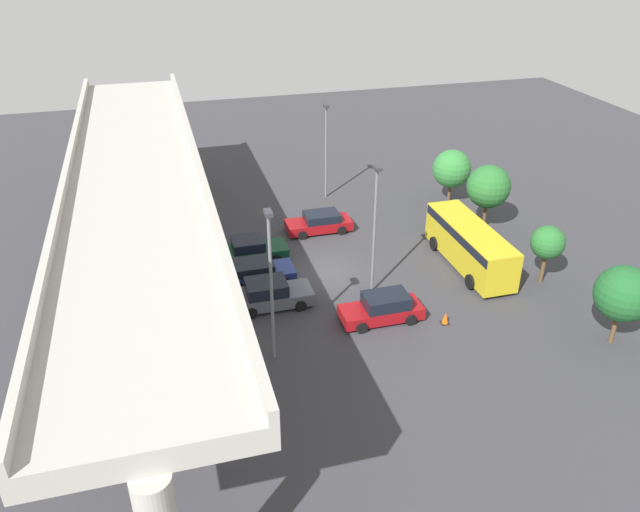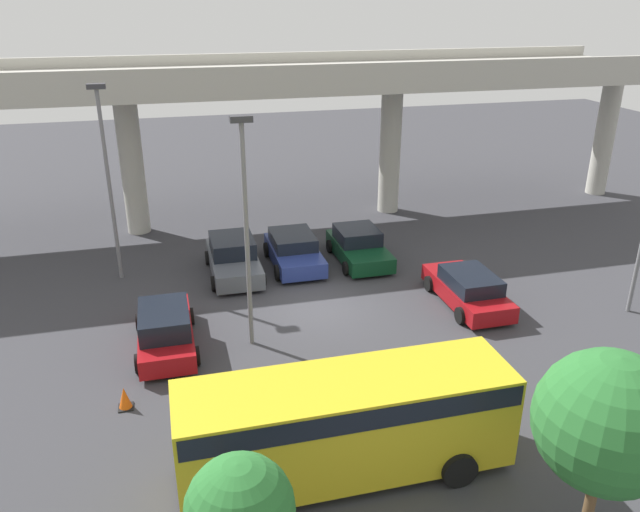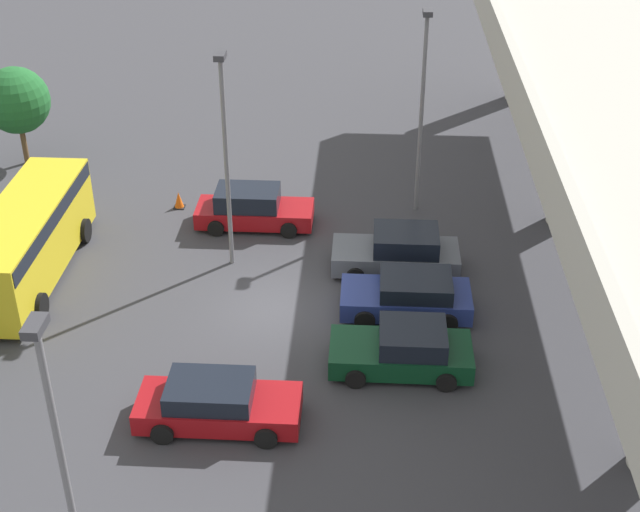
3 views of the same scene
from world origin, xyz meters
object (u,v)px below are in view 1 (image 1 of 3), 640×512
tree_front_right (489,187)px  parked_car_0 (383,308)px  lamp_post_by_overpass (375,221)px  tree_front_left (623,294)px  parked_car_2 (257,272)px  tree_front_far_right (452,169)px  parked_car_3 (252,250)px  lamp_post_mid_lot (271,276)px  tree_front_centre (548,243)px  lamp_post_near_aisle (326,144)px  parked_car_4 (319,223)px  parked_car_1 (271,294)px  shuttle_bus (470,243)px  traffic_cone (445,318)px

tree_front_right → parked_car_0: bearing=128.5°
lamp_post_by_overpass → tree_front_left: 13.36m
parked_car_2 → tree_front_far_right: 18.61m
parked_car_3 → lamp_post_by_overpass: (-5.91, -6.16, 3.98)m
parked_car_0 → tree_front_far_right: 17.62m
lamp_post_mid_lot → tree_front_centre: lamp_post_mid_lot is taller
parked_car_3 → lamp_post_near_aisle: lamp_post_near_aisle is taller
parked_car_4 → lamp_post_near_aisle: 7.21m
parked_car_2 → tree_front_far_right: size_ratio=1.03×
parked_car_1 → parked_car_4: parked_car_1 is taller
lamp_post_by_overpass → parked_car_2: bearing=65.4°
tree_front_left → tree_front_far_right: size_ratio=1.05×
parked_car_1 → lamp_post_mid_lot: bearing=-99.6°
shuttle_bus → lamp_post_near_aisle: (13.15, 5.71, 2.76)m
parked_car_0 → tree_front_far_right: tree_front_far_right is taller
parked_car_0 → tree_front_far_right: size_ratio=1.08×
tree_front_left → parked_car_1: bearing=63.6°
parked_car_2 → traffic_cone: size_ratio=6.20×
lamp_post_by_overpass → tree_front_far_right: lamp_post_by_overpass is taller
parked_car_4 → traffic_cone: size_ratio=6.60×
lamp_post_mid_lot → traffic_cone: bearing=-87.4°
tree_front_right → lamp_post_by_overpass: bearing=118.9°
tree_front_left → tree_front_right: bearing=-0.0°
tree_front_far_right → tree_front_centre: bearing=-179.6°
lamp_post_mid_lot → tree_front_right: size_ratio=1.70×
tree_front_left → shuttle_bus: bearing=20.4°
parked_car_0 → lamp_post_mid_lot: (-1.73, 6.48, 4.05)m
parked_car_4 → traffic_cone: (-12.91, -3.63, -0.34)m
shuttle_bus → lamp_post_by_overpass: size_ratio=1.05×
lamp_post_mid_lot → lamp_post_near_aisle: bearing=-23.2°
lamp_post_near_aisle → tree_front_left: bearing=-157.8°
parked_car_2 → lamp_post_mid_lot: bearing=-94.0°
shuttle_bus → parked_car_0: bearing=119.8°
shuttle_bus → traffic_cone: size_ratio=11.91×
parked_car_1 → parked_car_3: parked_car_1 is taller
shuttle_bus → tree_front_left: 10.15m
parked_car_2 → parked_car_3: size_ratio=1.00×
traffic_cone → tree_front_centre: bearing=-71.8°
parked_car_1 → parked_car_4: (8.55, -5.25, -0.08)m
parked_car_2 → tree_front_centre: tree_front_centre is taller
parked_car_4 → tree_front_left: tree_front_left is taller
parked_car_0 → lamp_post_near_aisle: 17.87m
tree_front_centre → parked_car_2: bearing=74.6°
parked_car_4 → shuttle_bus: shuttle_bus is taller
shuttle_bus → lamp_post_near_aisle: bearing=23.5°
parked_car_4 → tree_front_far_right: size_ratio=1.09×
tree_front_far_right → lamp_post_by_overpass: bearing=136.8°
parked_car_2 → parked_car_4: 8.01m
parked_car_2 → parked_car_1: bearing=-84.1°
parked_car_1 → lamp_post_by_overpass: (-0.16, -6.09, 3.91)m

